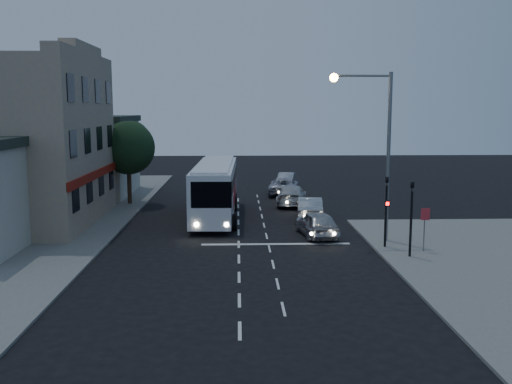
{
  "coord_description": "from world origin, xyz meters",
  "views": [
    {
      "loc": [
        -0.06,
        -27.85,
        7.24
      ],
      "look_at": [
        1.08,
        6.37,
        2.2
      ],
      "focal_mm": 40.0,
      "sensor_mm": 36.0,
      "label": 1
    }
  ],
  "objects_px": {
    "streetlight": "(377,137)",
    "car_sedan_c": "(284,186)",
    "traffic_signal_side": "(411,210)",
    "street_tree": "(128,145)",
    "car_suv": "(317,224)",
    "car_sedan_b": "(292,195)",
    "regulatory_sign": "(425,222)",
    "car_extra": "(287,180)",
    "tour_bus": "(215,188)",
    "car_sedan_a": "(310,208)",
    "traffic_signal_main": "(386,203)"
  },
  "relations": [
    {
      "from": "streetlight",
      "to": "street_tree",
      "type": "bearing_deg",
      "value": 140.49
    },
    {
      "from": "car_suv",
      "to": "car_sedan_a",
      "type": "bearing_deg",
      "value": -100.31
    },
    {
      "from": "streetlight",
      "to": "car_sedan_c",
      "type": "bearing_deg",
      "value": 101.2
    },
    {
      "from": "car_extra",
      "to": "traffic_signal_side",
      "type": "bearing_deg",
      "value": 109.31
    },
    {
      "from": "traffic_signal_side",
      "to": "regulatory_sign",
      "type": "distance_m",
      "value": 1.61
    },
    {
      "from": "car_suv",
      "to": "traffic_signal_side",
      "type": "bearing_deg",
      "value": 119.61
    },
    {
      "from": "traffic_signal_main",
      "to": "car_sedan_b",
      "type": "bearing_deg",
      "value": 104.48
    },
    {
      "from": "streetlight",
      "to": "street_tree",
      "type": "distance_m",
      "value": 20.19
    },
    {
      "from": "car_sedan_c",
      "to": "car_sedan_b",
      "type": "bearing_deg",
      "value": 98.43
    },
    {
      "from": "car_sedan_a",
      "to": "regulatory_sign",
      "type": "relative_size",
      "value": 2.04
    },
    {
      "from": "car_suv",
      "to": "traffic_signal_side",
      "type": "distance_m",
      "value": 6.52
    },
    {
      "from": "regulatory_sign",
      "to": "streetlight",
      "type": "height_order",
      "value": "streetlight"
    },
    {
      "from": "street_tree",
      "to": "car_extra",
      "type": "bearing_deg",
      "value": 36.71
    },
    {
      "from": "traffic_signal_side",
      "to": "street_tree",
      "type": "xyz_separation_m",
      "value": [
        -16.51,
        16.22,
        2.08
      ]
    },
    {
      "from": "traffic_signal_side",
      "to": "regulatory_sign",
      "type": "xyz_separation_m",
      "value": [
        1.0,
        0.96,
        -0.82
      ]
    },
    {
      "from": "tour_bus",
      "to": "car_sedan_b",
      "type": "bearing_deg",
      "value": 42.72
    },
    {
      "from": "streetlight",
      "to": "traffic_signal_side",
      "type": "bearing_deg",
      "value": -74.3
    },
    {
      "from": "tour_bus",
      "to": "regulatory_sign",
      "type": "distance_m",
      "value": 14.67
    },
    {
      "from": "car_sedan_b",
      "to": "traffic_signal_side",
      "type": "height_order",
      "value": "traffic_signal_side"
    },
    {
      "from": "regulatory_sign",
      "to": "car_extra",
      "type": "bearing_deg",
      "value": 100.82
    },
    {
      "from": "traffic_signal_side",
      "to": "street_tree",
      "type": "height_order",
      "value": "street_tree"
    },
    {
      "from": "car_suv",
      "to": "street_tree",
      "type": "relative_size",
      "value": 0.7
    },
    {
      "from": "traffic_signal_main",
      "to": "car_sedan_c",
      "type": "bearing_deg",
      "value": 101.12
    },
    {
      "from": "tour_bus",
      "to": "car_suv",
      "type": "bearing_deg",
      "value": -43.08
    },
    {
      "from": "tour_bus",
      "to": "traffic_signal_main",
      "type": "relative_size",
      "value": 2.93
    },
    {
      "from": "traffic_signal_main",
      "to": "tour_bus",
      "type": "bearing_deg",
      "value": 135.74
    },
    {
      "from": "car_sedan_b",
      "to": "car_sedan_c",
      "type": "relative_size",
      "value": 1.0
    },
    {
      "from": "tour_bus",
      "to": "car_extra",
      "type": "relative_size",
      "value": 2.92
    },
    {
      "from": "car_sedan_a",
      "to": "traffic_signal_side",
      "type": "xyz_separation_m",
      "value": [
        3.62,
        -10.04,
        1.68
      ]
    },
    {
      "from": "car_extra",
      "to": "streetlight",
      "type": "relative_size",
      "value": 0.46
    },
    {
      "from": "car_sedan_a",
      "to": "regulatory_sign",
      "type": "xyz_separation_m",
      "value": [
        4.62,
        -9.08,
        0.86
      ]
    },
    {
      "from": "tour_bus",
      "to": "car_sedan_b",
      "type": "distance_m",
      "value": 7.51
    },
    {
      "from": "car_sedan_a",
      "to": "car_extra",
      "type": "relative_size",
      "value": 1.09
    },
    {
      "from": "traffic_signal_main",
      "to": "traffic_signal_side",
      "type": "height_order",
      "value": "same"
    },
    {
      "from": "tour_bus",
      "to": "traffic_signal_side",
      "type": "height_order",
      "value": "traffic_signal_side"
    },
    {
      "from": "car_sedan_c",
      "to": "regulatory_sign",
      "type": "height_order",
      "value": "regulatory_sign"
    },
    {
      "from": "traffic_signal_main",
      "to": "streetlight",
      "type": "height_order",
      "value": "streetlight"
    },
    {
      "from": "car_sedan_b",
      "to": "regulatory_sign",
      "type": "distance_m",
      "value": 15.73
    },
    {
      "from": "car_sedan_b",
      "to": "streetlight",
      "type": "height_order",
      "value": "streetlight"
    },
    {
      "from": "car_suv",
      "to": "car_sedan_a",
      "type": "height_order",
      "value": "car_sedan_a"
    },
    {
      "from": "streetlight",
      "to": "street_tree",
      "type": "height_order",
      "value": "streetlight"
    },
    {
      "from": "car_sedan_b",
      "to": "car_sedan_c",
      "type": "xyz_separation_m",
      "value": [
        -0.17,
        5.17,
        -0.03
      ]
    },
    {
      "from": "tour_bus",
      "to": "car_suv",
      "type": "relative_size",
      "value": 2.78
    },
    {
      "from": "car_sedan_b",
      "to": "car_extra",
      "type": "xyz_separation_m",
      "value": [
        0.52,
        9.98,
        -0.07
      ]
    },
    {
      "from": "car_sedan_c",
      "to": "regulatory_sign",
      "type": "relative_size",
      "value": 2.36
    },
    {
      "from": "car_suv",
      "to": "streetlight",
      "type": "xyz_separation_m",
      "value": [
        2.88,
        -1.6,
        5.0
      ]
    },
    {
      "from": "car_suv",
      "to": "car_sedan_c",
      "type": "xyz_separation_m",
      "value": [
        -0.59,
        15.93,
        -0.01
      ]
    },
    {
      "from": "car_extra",
      "to": "regulatory_sign",
      "type": "height_order",
      "value": "regulatory_sign"
    },
    {
      "from": "streetlight",
      "to": "street_tree",
      "type": "relative_size",
      "value": 1.45
    },
    {
      "from": "car_sedan_c",
      "to": "car_extra",
      "type": "bearing_deg",
      "value": -91.6
    }
  ]
}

